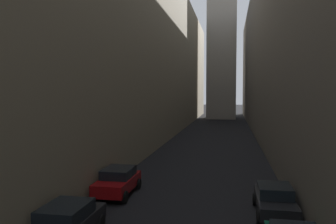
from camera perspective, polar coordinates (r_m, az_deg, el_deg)
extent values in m
plane|color=black|center=(43.05, 7.47, -4.88)|extent=(264.00, 264.00, 0.00)
cube|color=gray|center=(46.89, -6.49, 9.95)|extent=(11.70, 108.00, 23.10)
cube|color=#60594F|center=(46.31, 24.89, 9.94)|extent=(15.96, 108.00, 23.40)
cube|color=#9E9384|center=(83.30, 9.05, 16.83)|extent=(6.68, 6.68, 51.34)
cube|color=black|center=(15.04, -16.78, -15.66)|extent=(1.67, 2.28, 0.57)
cylinder|color=black|center=(16.99, -17.17, -16.75)|extent=(0.22, 0.61, 0.61)
cylinder|color=black|center=(16.27, -11.22, -17.59)|extent=(0.22, 0.61, 0.61)
cube|color=maroon|center=(20.89, -8.47, -11.75)|extent=(1.81, 4.09, 0.70)
cube|color=black|center=(20.92, -8.30, -9.98)|extent=(1.66, 2.17, 0.54)
cylinder|color=black|center=(22.53, -9.51, -11.56)|extent=(0.22, 0.66, 0.66)
cylinder|color=black|center=(22.00, -4.98, -11.89)|extent=(0.22, 0.66, 0.66)
cylinder|color=black|center=(20.05, -12.30, -13.47)|extent=(0.22, 0.66, 0.66)
cylinder|color=black|center=(19.44, -7.23, -13.96)|extent=(0.22, 0.66, 0.66)
cube|color=black|center=(18.28, 17.48, -14.29)|extent=(1.75, 4.05, 0.60)
cube|color=black|center=(18.24, 17.46, -12.44)|extent=(1.61, 1.94, 0.55)
cylinder|color=black|center=(19.59, 14.34, -13.95)|extent=(0.22, 0.63, 0.63)
cylinder|color=black|center=(19.79, 19.56, -13.86)|extent=(0.22, 0.63, 0.63)
cylinder|color=black|center=(16.98, 15.00, -16.69)|extent=(0.22, 0.63, 0.63)
cylinder|color=black|center=(17.21, 21.07, -16.53)|extent=(0.22, 0.63, 0.63)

